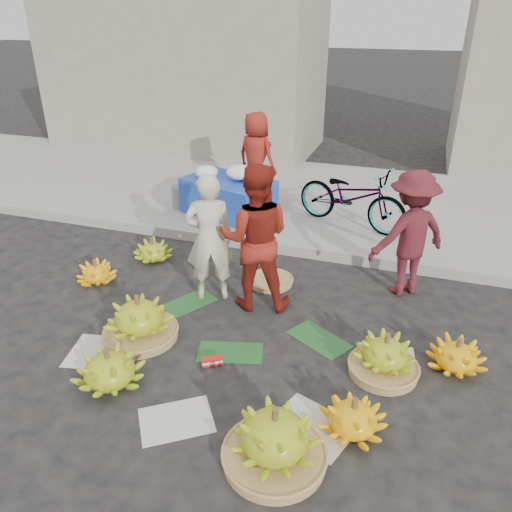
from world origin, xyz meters
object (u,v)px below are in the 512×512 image
(vendor_cream, at_px, (209,238))
(bicycle, at_px, (352,197))
(banana_bunch_0, at_px, (139,319))
(banana_bunch_4, at_px, (385,357))
(flower_table, at_px, (229,194))

(vendor_cream, xyz_separation_m, bicycle, (1.26, 2.40, -0.18))
(banana_bunch_0, relative_size, banana_bunch_4, 1.18)
(banana_bunch_0, height_order, bicycle, bicycle)
(banana_bunch_4, bearing_deg, flower_table, 132.01)
(banana_bunch_4, height_order, bicycle, bicycle)
(flower_table, bearing_deg, vendor_cream, -55.66)
(banana_bunch_4, bearing_deg, vendor_cream, 159.51)
(vendor_cream, bearing_deg, banana_bunch_4, 135.30)
(banana_bunch_0, xyz_separation_m, banana_bunch_4, (2.46, 0.22, -0.03))
(flower_table, xyz_separation_m, bicycle, (1.91, 0.13, 0.14))
(banana_bunch_0, distance_m, bicycle, 3.79)
(banana_bunch_0, relative_size, bicycle, 0.43)
(banana_bunch_0, bearing_deg, vendor_cream, 69.54)
(vendor_cream, height_order, flower_table, vendor_cream)
(banana_bunch_4, height_order, vendor_cream, vendor_cream)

